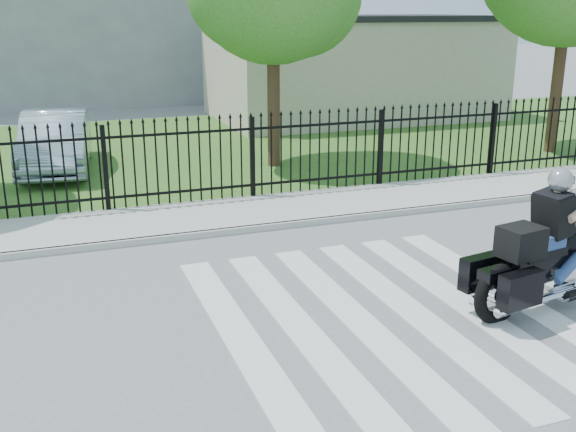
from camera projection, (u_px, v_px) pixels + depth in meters
name	position (u px, v px, depth m)	size (l,w,h in m)	color
ground	(386.00, 316.00, 8.99)	(120.00, 120.00, 0.00)	slate
crosswalk	(386.00, 315.00, 8.99)	(5.00, 5.50, 0.01)	silver
sidewalk	(268.00, 211.00, 13.46)	(40.00, 2.00, 0.12)	#ADAAA3
curb	(285.00, 225.00, 12.56)	(40.00, 0.12, 0.12)	#ADAAA3
grass_strip	(193.00, 148.00, 19.76)	(40.00, 12.00, 0.02)	#32581E
iron_fence	(252.00, 159.00, 14.11)	(26.00, 0.04, 1.80)	black
building_low	(352.00, 70.00, 25.13)	(10.00, 6.00, 3.50)	beige
building_low_roof	(354.00, 18.00, 24.59)	(10.20, 6.20, 0.20)	black
motorcycle_rider	(555.00, 249.00, 9.11)	(2.99, 1.30, 1.99)	black
parked_car	(56.00, 141.00, 16.81)	(1.55, 4.45, 1.47)	#9BAEC3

